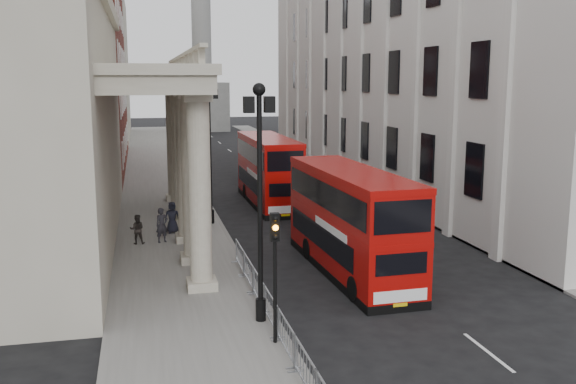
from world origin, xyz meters
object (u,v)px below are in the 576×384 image
object	(u,v)px
lamp_post_south	(260,187)
bus_far	(268,169)
monument_column	(201,34)
pedestrian_b	(137,229)
lamp_post_north	(189,124)
pedestrian_c	(172,217)
traffic_light	(275,254)
lamp_post_mid	(210,143)
pedestrian_a	(162,225)
bus_near	(350,219)

from	to	relation	value
lamp_post_south	bus_far	distance (m)	22.29
monument_column	pedestrian_b	bearing A→B (deg)	-98.14
lamp_post_north	pedestrian_c	distance (m)	18.54
lamp_post_south	lamp_post_north	size ratio (longest dim) A/B	1.00
traffic_light	lamp_post_mid	bearing A→B (deg)	90.32
lamp_post_mid	lamp_post_north	xyz separation A→B (m)	(0.00, 16.00, 0.00)
traffic_light	pedestrian_a	bearing A→B (deg)	102.43
lamp_post_mid	pedestrian_a	bearing A→B (deg)	-127.05
lamp_post_north	pedestrian_a	bearing A→B (deg)	-98.54
lamp_post_mid	pedestrian_c	distance (m)	4.98
lamp_post_mid	bus_near	distance (m)	12.18
bus_near	pedestrian_b	size ratio (longest dim) A/B	7.00
pedestrian_b	monument_column	bearing A→B (deg)	-94.31
lamp_post_north	bus_near	distance (m)	27.39
pedestrian_c	pedestrian_b	bearing A→B (deg)	-127.40
lamp_post_north	pedestrian_a	xyz separation A→B (m)	(-3.00, -19.97, -3.87)
traffic_light	bus_far	xyz separation A→B (m)	(4.49, 23.69, -0.67)
lamp_post_south	lamp_post_mid	size ratio (longest dim) A/B	1.00
monument_column	traffic_light	world-z (taller)	monument_column
monument_column	lamp_post_mid	distance (m)	73.14
lamp_post_mid	pedestrian_b	xyz separation A→B (m)	(-4.27, -4.00, -4.02)
monument_column	pedestrian_a	bearing A→B (deg)	-97.20
lamp_post_south	pedestrian_a	size ratio (longest dim) A/B	4.54
lamp_post_south	pedestrian_a	distance (m)	12.99
bus_near	pedestrian_a	distance (m)	10.64
lamp_post_north	pedestrian_b	size ratio (longest dim) A/B	5.37
pedestrian_a	pedestrian_c	world-z (taller)	pedestrian_a
pedestrian_b	pedestrian_c	xyz separation A→B (m)	(1.90, 2.04, 0.10)
monument_column	lamp_post_north	xyz separation A→B (m)	(-6.60, -56.00, -11.07)
lamp_post_north	pedestrian_c	xyz separation A→B (m)	(-2.37, -17.97, -3.92)
pedestrian_a	bus_far	bearing A→B (deg)	30.22
monument_column	traffic_light	bearing A→B (deg)	-94.13
bus_far	pedestrian_c	bearing A→B (deg)	-132.41
lamp_post_south	lamp_post_mid	world-z (taller)	same
traffic_light	pedestrian_a	world-z (taller)	traffic_light
lamp_post_north	monument_column	bearing A→B (deg)	83.28
lamp_post_south	lamp_post_mid	xyz separation A→B (m)	(0.00, 16.00, 0.00)
lamp_post_north	traffic_light	bearing A→B (deg)	-89.83
pedestrian_c	lamp_post_north	bearing A→B (deg)	88.09
bus_far	lamp_post_mid	bearing A→B (deg)	-129.05
pedestrian_c	pedestrian_a	bearing A→B (deg)	-101.77
bus_near	lamp_post_south	bearing A→B (deg)	-136.11
pedestrian_a	pedestrian_b	size ratio (longest dim) A/B	1.18
lamp_post_north	pedestrian_a	world-z (taller)	lamp_post_north
pedestrian_a	traffic_light	bearing A→B (deg)	-99.14
pedestrian_b	pedestrian_c	distance (m)	2.79
bus_near	bus_far	xyz separation A→B (m)	(-0.44, 16.48, 0.01)
traffic_light	pedestrian_a	size ratio (longest dim) A/B	2.35
bus_far	pedestrian_b	size ratio (longest dim) A/B	6.97
lamp_post_mid	pedestrian_a	world-z (taller)	lamp_post_mid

